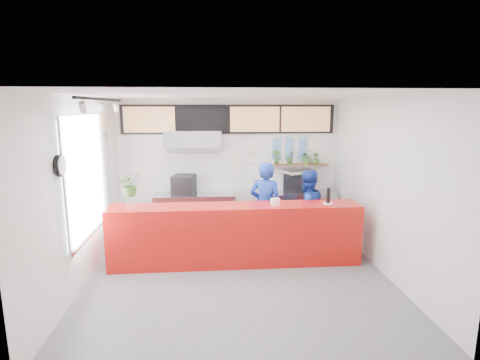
% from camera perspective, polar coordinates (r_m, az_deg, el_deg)
% --- Properties ---
extents(floor, '(5.00, 5.00, 0.00)m').
position_cam_1_polar(floor, '(6.68, -0.37, -13.93)').
color(floor, slate).
rests_on(floor, ground).
extents(ceiling, '(5.00, 5.00, 0.00)m').
position_cam_1_polar(ceiling, '(6.06, -0.41, 12.74)').
color(ceiling, silver).
extents(wall_back, '(5.00, 0.00, 5.00)m').
position_cam_1_polar(wall_back, '(8.65, -1.65, 2.28)').
color(wall_back, white).
rests_on(wall_back, ground).
extents(wall_left, '(0.00, 5.00, 5.00)m').
position_cam_1_polar(wall_left, '(6.51, -22.91, -1.55)').
color(wall_left, white).
rests_on(wall_left, ground).
extents(wall_right, '(0.00, 5.00, 5.00)m').
position_cam_1_polar(wall_right, '(6.85, 20.95, -0.80)').
color(wall_right, white).
rests_on(wall_right, ground).
extents(service_counter, '(4.50, 0.60, 1.10)m').
position_cam_1_polar(service_counter, '(6.84, -0.63, -8.33)').
color(service_counter, '#B1110C').
rests_on(service_counter, ground).
extents(cream_band, '(5.00, 0.02, 0.80)m').
position_cam_1_polar(cream_band, '(8.54, -1.68, 9.58)').
color(cream_band, beige).
rests_on(cream_band, wall_back).
extents(prep_bench, '(1.80, 0.60, 0.90)m').
position_cam_1_polar(prep_bench, '(8.58, -6.86, -5.06)').
color(prep_bench, '#B2B5BA').
rests_on(prep_bench, ground).
extents(panini_oven, '(0.56, 0.56, 0.43)m').
position_cam_1_polar(panini_oven, '(8.43, -8.54, -0.73)').
color(panini_oven, black).
rests_on(panini_oven, prep_bench).
extents(extraction_hood, '(1.20, 0.70, 0.35)m').
position_cam_1_polar(extraction_hood, '(8.22, -7.15, 6.30)').
color(extraction_hood, '#B2B5BA').
rests_on(extraction_hood, ceiling).
extents(hood_lip, '(1.20, 0.69, 0.31)m').
position_cam_1_polar(hood_lip, '(8.24, -7.11, 4.91)').
color(hood_lip, '#B2B5BA').
rests_on(hood_lip, ceiling).
extents(right_bench, '(1.80, 0.60, 0.90)m').
position_cam_1_polar(right_bench, '(8.79, 8.34, -4.70)').
color(right_bench, '#B2B5BA').
rests_on(right_bench, ground).
extents(espresso_machine, '(0.79, 0.67, 0.43)m').
position_cam_1_polar(espresso_machine, '(8.66, 9.04, -0.43)').
color(espresso_machine, black).
rests_on(espresso_machine, right_bench).
extents(espresso_tray, '(0.81, 0.67, 0.06)m').
position_cam_1_polar(espresso_tray, '(8.61, 9.09, 1.30)').
color(espresso_tray, silver).
rests_on(espresso_tray, espresso_machine).
extents(herb_shelf, '(1.40, 0.18, 0.04)m').
position_cam_1_polar(herb_shelf, '(8.78, 8.88, 2.28)').
color(herb_shelf, brown).
rests_on(herb_shelf, wall_back).
extents(menu_board_far_left, '(1.10, 0.10, 0.55)m').
position_cam_1_polar(menu_board_far_left, '(8.52, -13.62, 8.94)').
color(menu_board_far_left, tan).
rests_on(menu_board_far_left, wall_back).
extents(menu_board_mid_left, '(1.10, 0.10, 0.55)m').
position_cam_1_polar(menu_board_mid_left, '(8.42, -5.70, 9.17)').
color(menu_board_mid_left, black).
rests_on(menu_board_mid_left, wall_back).
extents(menu_board_mid_right, '(1.10, 0.10, 0.55)m').
position_cam_1_polar(menu_board_mid_right, '(8.48, 2.26, 9.23)').
color(menu_board_mid_right, tan).
rests_on(menu_board_mid_right, wall_back).
extents(menu_board_far_right, '(1.10, 0.10, 0.55)m').
position_cam_1_polar(menu_board_far_right, '(8.70, 9.96, 9.12)').
color(menu_board_far_right, tan).
rests_on(menu_board_far_right, wall_back).
extents(soffit, '(4.80, 0.04, 0.65)m').
position_cam_1_polar(soffit, '(8.51, -1.67, 9.24)').
color(soffit, black).
rests_on(soffit, wall_back).
extents(window_pane, '(0.04, 2.20, 1.90)m').
position_cam_1_polar(window_pane, '(6.74, -22.02, 0.67)').
color(window_pane, silver).
rests_on(window_pane, wall_left).
extents(window_frame, '(0.03, 2.30, 2.00)m').
position_cam_1_polar(window_frame, '(6.74, -21.86, 0.67)').
color(window_frame, '#B2B5BA').
rests_on(window_frame, wall_left).
extents(wall_clock_rim, '(0.05, 0.30, 0.30)m').
position_cam_1_polar(wall_clock_rim, '(5.57, -25.77, 1.98)').
color(wall_clock_rim, black).
rests_on(wall_clock_rim, wall_left).
extents(wall_clock_face, '(0.02, 0.26, 0.26)m').
position_cam_1_polar(wall_clock_face, '(5.56, -25.48, 1.99)').
color(wall_clock_face, white).
rests_on(wall_clock_face, wall_left).
extents(track_rail, '(0.05, 2.40, 0.04)m').
position_cam_1_polar(track_rail, '(6.26, -20.37, 11.47)').
color(track_rail, black).
rests_on(track_rail, ceiling).
extents(dec_plate_a, '(0.24, 0.03, 0.24)m').
position_cam_1_polar(dec_plate_a, '(8.60, -0.64, 3.91)').
color(dec_plate_a, silver).
rests_on(dec_plate_a, wall_back).
extents(dec_plate_b, '(0.24, 0.03, 0.24)m').
position_cam_1_polar(dec_plate_b, '(8.64, 1.35, 3.27)').
color(dec_plate_b, silver).
rests_on(dec_plate_b, wall_back).
extents(dec_plate_c, '(0.24, 0.03, 0.24)m').
position_cam_1_polar(dec_plate_c, '(8.64, -0.64, 1.93)').
color(dec_plate_c, silver).
rests_on(dec_plate_c, wall_back).
extents(dec_plate_d, '(0.24, 0.03, 0.24)m').
position_cam_1_polar(dec_plate_d, '(8.61, 1.69, 4.92)').
color(dec_plate_d, silver).
rests_on(dec_plate_d, wall_back).
extents(photo_frame_a, '(0.20, 0.02, 0.25)m').
position_cam_1_polar(photo_frame_a, '(8.70, 5.63, 5.60)').
color(photo_frame_a, '#598CBF').
rests_on(photo_frame_a, wall_back).
extents(photo_frame_b, '(0.20, 0.02, 0.25)m').
position_cam_1_polar(photo_frame_b, '(8.76, 7.57, 5.59)').
color(photo_frame_b, '#598CBF').
rests_on(photo_frame_b, wall_back).
extents(photo_frame_c, '(0.20, 0.02, 0.25)m').
position_cam_1_polar(photo_frame_c, '(8.82, 9.49, 5.58)').
color(photo_frame_c, '#598CBF').
rests_on(photo_frame_c, wall_back).
extents(photo_frame_d, '(0.20, 0.02, 0.25)m').
position_cam_1_polar(photo_frame_d, '(8.72, 5.60, 3.96)').
color(photo_frame_d, '#598CBF').
rests_on(photo_frame_d, wall_back).
extents(photo_frame_e, '(0.20, 0.02, 0.25)m').
position_cam_1_polar(photo_frame_e, '(8.78, 7.53, 3.97)').
color(photo_frame_e, '#598CBF').
rests_on(photo_frame_e, wall_back).
extents(photo_frame_f, '(0.20, 0.02, 0.25)m').
position_cam_1_polar(photo_frame_f, '(8.85, 9.44, 3.97)').
color(photo_frame_f, '#598CBF').
rests_on(photo_frame_f, wall_back).
extents(staff_center, '(0.77, 0.65, 1.79)m').
position_cam_1_polar(staff_center, '(7.38, 3.92, -4.09)').
color(staff_center, navy).
rests_on(staff_center, ground).
extents(staff_right, '(0.95, 0.85, 1.63)m').
position_cam_1_polar(staff_right, '(7.49, 10.06, -4.66)').
color(staff_right, navy).
rests_on(staff_right, ground).
extents(herb_a, '(0.19, 0.14, 0.34)m').
position_cam_1_polar(herb_a, '(8.65, 5.57, 3.51)').
color(herb_a, '#396A25').
rests_on(herb_a, herb_shelf).
extents(herb_b, '(0.21, 0.19, 0.31)m').
position_cam_1_polar(herb_b, '(8.72, 7.65, 3.40)').
color(herb_b, '#396A25').
rests_on(herb_b, herb_shelf).
extents(herb_c, '(0.32, 0.29, 0.34)m').
position_cam_1_polar(herb_c, '(8.80, 10.12, 3.50)').
color(herb_c, '#396A25').
rests_on(herb_c, herb_shelf).
extents(herb_d, '(0.18, 0.18, 0.26)m').
position_cam_1_polar(herb_d, '(8.87, 11.49, 3.25)').
color(herb_d, '#396A25').
rests_on(herb_d, herb_shelf).
extents(glass_vase, '(0.20, 0.20, 0.23)m').
position_cam_1_polar(glass_vase, '(6.70, -16.20, -3.28)').
color(glass_vase, white).
rests_on(glass_vase, service_counter).
extents(basil_vase, '(0.47, 0.44, 0.41)m').
position_cam_1_polar(basil_vase, '(6.63, -16.34, -0.66)').
color(basil_vase, '#396A25').
rests_on(basil_vase, glass_vase).
extents(napkin_holder, '(0.17, 0.14, 0.12)m').
position_cam_1_polar(napkin_holder, '(6.71, 5.40, -3.31)').
color(napkin_holder, white).
rests_on(napkin_holder, service_counter).
extents(white_plate, '(0.23, 0.23, 0.01)m').
position_cam_1_polar(white_plate, '(6.97, 13.25, -3.47)').
color(white_plate, white).
rests_on(white_plate, service_counter).
extents(pepper_mill, '(0.09, 0.09, 0.28)m').
position_cam_1_polar(pepper_mill, '(6.94, 13.30, -2.29)').
color(pepper_mill, black).
rests_on(pepper_mill, white_plate).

